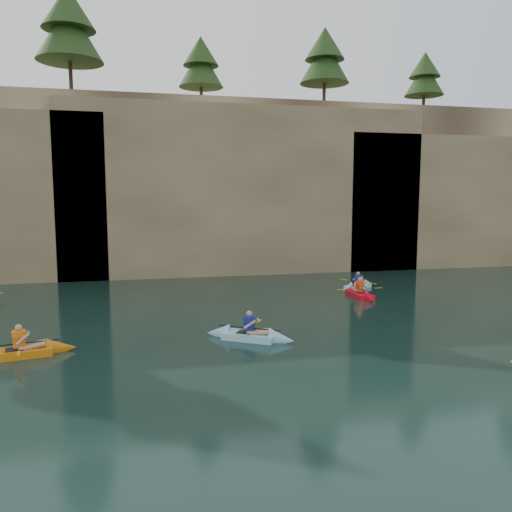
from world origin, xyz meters
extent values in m
plane|color=black|center=(0.00, 0.00, 0.00)|extent=(160.00, 160.00, 0.00)
cube|color=tan|center=(0.00, 30.00, 6.00)|extent=(70.00, 16.00, 12.00)
cube|color=#A18461|center=(2.00, 22.60, 5.70)|extent=(24.00, 2.40, 11.40)
cube|color=#A18461|center=(22.00, 22.60, 4.92)|extent=(26.00, 2.40, 9.84)
cube|color=black|center=(-4.00, 21.95, 1.60)|extent=(3.50, 1.00, 3.20)
cube|color=black|center=(10.00, 21.95, 2.25)|extent=(5.00, 1.00, 4.50)
cube|color=orange|center=(-8.89, 6.78, 0.15)|extent=(2.80, 1.34, 0.29)
cone|color=orange|center=(-7.65, 7.02, 0.15)|extent=(1.09, 0.97, 0.80)
cube|color=black|center=(-9.04, 6.75, 0.26)|extent=(0.64, 0.60, 0.04)
cube|color=orange|center=(-8.89, 6.78, 0.58)|extent=(0.40, 0.30, 0.54)
sphere|color=tan|center=(-8.89, 6.78, 0.96)|extent=(0.23, 0.23, 0.23)
cylinder|color=black|center=(-8.89, 6.78, 0.43)|extent=(2.33, 0.50, 0.04)
cube|color=gold|center=(-9.10, 7.84, 0.43)|extent=(0.16, 0.43, 0.02)
cube|color=gold|center=(-8.68, 5.71, 0.43)|extent=(0.16, 0.43, 0.02)
cube|color=#95D7F9|center=(-1.21, 7.02, 0.15)|extent=(2.64, 2.08, 0.29)
cone|color=#95D7F9|center=(-0.18, 6.37, 0.15)|extent=(1.20, 1.17, 0.80)
cone|color=#95D7F9|center=(-2.25, 7.66, 0.15)|extent=(1.20, 1.17, 0.80)
cube|color=black|center=(-1.34, 7.10, 0.26)|extent=(0.73, 0.72, 0.04)
cube|color=navy|center=(-1.21, 7.02, 0.58)|extent=(0.43, 0.39, 0.54)
sphere|color=tan|center=(-1.21, 7.02, 0.96)|extent=(0.23, 0.23, 0.23)
cylinder|color=black|center=(-1.21, 7.02, 0.43)|extent=(2.03, 1.29, 0.04)
cube|color=gold|center=(-0.64, 7.94, 0.43)|extent=(0.29, 0.40, 0.02)
cube|color=gold|center=(-1.79, 6.09, 0.43)|extent=(0.29, 0.40, 0.02)
cube|color=red|center=(6.00, 13.35, 0.14)|extent=(0.82, 2.67, 0.28)
cone|color=red|center=(6.01, 14.61, 0.14)|extent=(0.78, 0.95, 0.77)
cone|color=red|center=(5.98, 12.10, 0.14)|extent=(0.78, 0.95, 0.77)
cube|color=black|center=(5.99, 13.20, 0.25)|extent=(0.48, 0.55, 0.04)
cube|color=#F64214|center=(6.00, 13.35, 0.55)|extent=(0.23, 0.35, 0.51)
sphere|color=tan|center=(6.00, 13.35, 0.92)|extent=(0.22, 0.22, 0.22)
cylinder|color=black|center=(6.00, 13.35, 0.42)|extent=(0.06, 2.27, 0.04)
cube|color=gold|center=(4.96, 13.36, 0.42)|extent=(0.42, 0.08, 0.02)
cube|color=gold|center=(7.03, 13.35, 0.42)|extent=(0.42, 0.08, 0.02)
cube|color=#95DEFA|center=(6.88, 15.57, 0.13)|extent=(2.39, 1.95, 0.26)
cone|color=#95DEFA|center=(7.82, 16.20, 0.13)|extent=(1.10, 1.06, 0.71)
cone|color=#95DEFA|center=(5.95, 14.94, 0.13)|extent=(1.10, 1.06, 0.71)
cube|color=black|center=(6.76, 15.49, 0.23)|extent=(0.71, 0.68, 0.04)
cube|color=navy|center=(6.88, 15.57, 0.51)|extent=(0.39, 0.36, 0.48)
sphere|color=tan|center=(6.88, 15.57, 0.85)|extent=(0.20, 0.20, 0.20)
cylinder|color=black|center=(6.88, 15.57, 0.40)|extent=(1.77, 1.21, 0.04)
cube|color=gold|center=(6.35, 16.36, 0.40)|extent=(0.30, 0.39, 0.02)
cube|color=gold|center=(7.42, 14.78, 0.40)|extent=(0.30, 0.39, 0.02)
camera|label=1|loc=(-4.88, -10.23, 5.19)|focal=35.00mm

